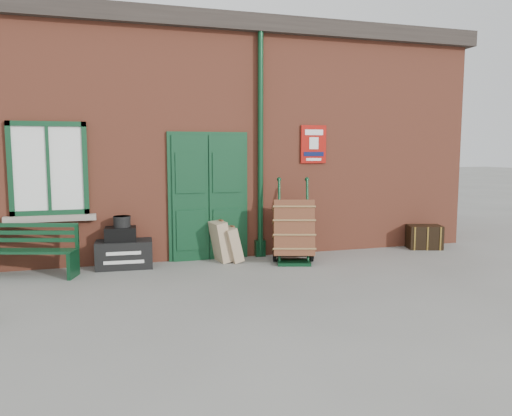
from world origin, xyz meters
name	(u,v)px	position (x,y,z in m)	size (l,w,h in m)	color
ground	(248,278)	(0.00, 0.00, 0.00)	(80.00, 80.00, 0.00)	gray
station_building	(203,140)	(0.00, 3.49, 2.16)	(10.30, 4.30, 4.36)	#9B4932
bench	(32,249)	(-3.16, 1.07, 0.42)	(1.43, 0.81, 0.85)	#0F381F
houdini_trunk	(124,254)	(-1.77, 1.25, 0.23)	(0.91, 0.50, 0.46)	black
strongbox	(121,234)	(-1.82, 1.25, 0.57)	(0.50, 0.36, 0.23)	black
hatbox	(122,222)	(-1.79, 1.25, 0.77)	(0.27, 0.27, 0.18)	black
suitcase_back	(220,241)	(-0.14, 1.25, 0.36)	(0.20, 0.50, 0.70)	tan
suitcase_front	(231,244)	(0.04, 1.16, 0.31)	(0.18, 0.45, 0.60)	tan
porter_trolley	(293,230)	(1.07, 0.83, 0.56)	(0.89, 0.92, 1.44)	#0D351C
dark_trunk	(424,237)	(3.98, 1.18, 0.23)	(0.64, 0.42, 0.46)	black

